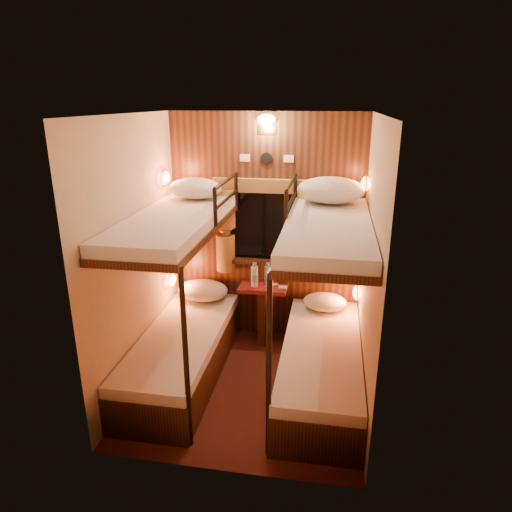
% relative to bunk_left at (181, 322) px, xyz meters
% --- Properties ---
extents(floor, '(2.10, 2.10, 0.00)m').
position_rel_bunk_left_xyz_m(floor, '(0.65, -0.07, -0.56)').
color(floor, '#3C1210').
rests_on(floor, ground).
extents(ceiling, '(2.10, 2.10, 0.00)m').
position_rel_bunk_left_xyz_m(ceiling, '(0.65, -0.07, 1.84)').
color(ceiling, silver).
rests_on(ceiling, wall_back).
extents(wall_back, '(2.40, 0.00, 2.40)m').
position_rel_bunk_left_xyz_m(wall_back, '(0.65, 0.98, 0.64)').
color(wall_back, '#C6B293').
rests_on(wall_back, floor).
extents(wall_front, '(2.40, 0.00, 2.40)m').
position_rel_bunk_left_xyz_m(wall_front, '(0.65, -1.12, 0.64)').
color(wall_front, '#C6B293').
rests_on(wall_front, floor).
extents(wall_left, '(0.00, 2.40, 2.40)m').
position_rel_bunk_left_xyz_m(wall_left, '(-0.35, -0.07, 0.64)').
color(wall_left, '#C6B293').
rests_on(wall_left, floor).
extents(wall_right, '(0.00, 2.40, 2.40)m').
position_rel_bunk_left_xyz_m(wall_right, '(1.65, -0.07, 0.64)').
color(wall_right, '#C6B293').
rests_on(wall_right, floor).
extents(back_panel, '(2.00, 0.03, 2.40)m').
position_rel_bunk_left_xyz_m(back_panel, '(0.65, 0.97, 0.64)').
color(back_panel, black).
rests_on(back_panel, floor).
extents(bunk_left, '(0.72, 1.90, 1.82)m').
position_rel_bunk_left_xyz_m(bunk_left, '(0.00, 0.00, 0.00)').
color(bunk_left, black).
rests_on(bunk_left, floor).
extents(bunk_right, '(0.72, 1.90, 1.82)m').
position_rel_bunk_left_xyz_m(bunk_right, '(1.30, 0.00, 0.00)').
color(bunk_right, black).
rests_on(bunk_right, floor).
extents(window, '(1.00, 0.12, 0.79)m').
position_rel_bunk_left_xyz_m(window, '(0.65, 0.94, 0.62)').
color(window, black).
rests_on(window, back_panel).
extents(curtains, '(1.10, 0.22, 1.00)m').
position_rel_bunk_left_xyz_m(curtains, '(0.65, 0.90, 0.71)').
color(curtains, brown).
rests_on(curtains, back_panel).
extents(back_fixtures, '(0.54, 0.09, 0.48)m').
position_rel_bunk_left_xyz_m(back_fixtures, '(0.65, 0.93, 1.69)').
color(back_fixtures, black).
rests_on(back_fixtures, back_panel).
extents(reading_lamps, '(2.00, 0.20, 1.25)m').
position_rel_bunk_left_xyz_m(reading_lamps, '(0.65, 0.63, 0.68)').
color(reading_lamps, orange).
rests_on(reading_lamps, wall_left).
extents(table, '(0.50, 0.34, 0.66)m').
position_rel_bunk_left_xyz_m(table, '(0.65, 0.78, -0.14)').
color(table, '#591914').
rests_on(table, floor).
extents(bottle_left, '(0.08, 0.08, 0.27)m').
position_rel_bunk_left_xyz_m(bottle_left, '(0.56, 0.72, 0.21)').
color(bottle_left, '#99BFE5').
rests_on(bottle_left, table).
extents(bottle_right, '(0.07, 0.07, 0.26)m').
position_rel_bunk_left_xyz_m(bottle_right, '(0.70, 0.77, 0.20)').
color(bottle_right, '#99BFE5').
rests_on(bottle_right, table).
extents(sachet_a, '(0.10, 0.07, 0.01)m').
position_rel_bunk_left_xyz_m(sachet_a, '(0.86, 0.76, 0.09)').
color(sachet_a, silver).
rests_on(sachet_a, table).
extents(sachet_b, '(0.10, 0.09, 0.01)m').
position_rel_bunk_left_xyz_m(sachet_b, '(0.76, 0.81, 0.09)').
color(sachet_b, silver).
rests_on(sachet_b, table).
extents(pillow_lower_left, '(0.54, 0.39, 0.21)m').
position_rel_bunk_left_xyz_m(pillow_lower_left, '(-0.00, 0.74, 0.01)').
color(pillow_lower_left, white).
rests_on(pillow_lower_left, bunk_left).
extents(pillow_lower_right, '(0.44, 0.32, 0.17)m').
position_rel_bunk_left_xyz_m(pillow_lower_right, '(1.30, 0.70, -0.02)').
color(pillow_lower_right, white).
rests_on(pillow_lower_right, bunk_right).
extents(pillow_upper_left, '(0.51, 0.37, 0.20)m').
position_rel_bunk_left_xyz_m(pillow_upper_left, '(-0.00, 0.62, 1.13)').
color(pillow_upper_left, white).
rests_on(pillow_upper_left, bunk_left).
extents(pillow_upper_right, '(0.62, 0.45, 0.25)m').
position_rel_bunk_left_xyz_m(pillow_upper_right, '(1.30, 0.63, 1.15)').
color(pillow_upper_right, white).
rests_on(pillow_upper_right, bunk_right).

